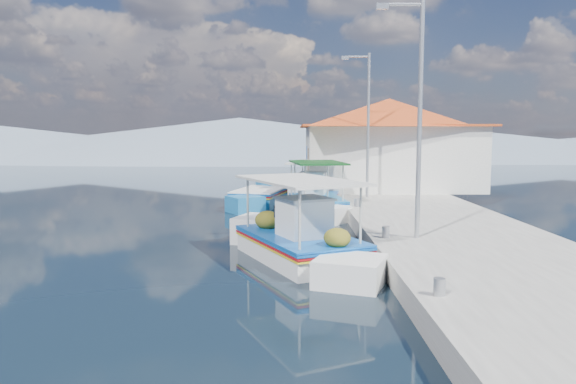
{
  "coord_description": "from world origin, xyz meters",
  "views": [
    {
      "loc": [
        1.33,
        -11.67,
        3.17
      ],
      "look_at": [
        1.26,
        5.59,
        1.3
      ],
      "focal_mm": 33.51,
      "sensor_mm": 36.0,
      "label": 1
    }
  ],
  "objects": [
    {
      "name": "ground",
      "position": [
        0.0,
        0.0,
        0.0
      ],
      "size": [
        160.0,
        160.0,
        0.0
      ],
      "primitive_type": "plane",
      "color": "black",
      "rests_on": "ground"
    },
    {
      "name": "lamp_post_far",
      "position": [
        4.51,
        11.0,
        3.85
      ],
      "size": [
        1.21,
        0.14,
        6.0
      ],
      "color": "#A5A8AD",
      "rests_on": "quay"
    },
    {
      "name": "mountain_ridge",
      "position": [
        6.54,
        56.0,
        2.04
      ],
      "size": [
        171.4,
        96.0,
        5.5
      ],
      "color": "slate",
      "rests_on": "ground"
    },
    {
      "name": "quay",
      "position": [
        5.9,
        6.0,
        0.25
      ],
      "size": [
        5.0,
        44.0,
        0.5
      ],
      "primitive_type": "cube",
      "color": "#B0ADA5",
      "rests_on": "ground"
    },
    {
      "name": "bollards",
      "position": [
        3.8,
        5.25,
        0.65
      ],
      "size": [
        0.2,
        17.2,
        0.3
      ],
      "color": "#A5A8AD",
      "rests_on": "quay"
    },
    {
      "name": "harbor_building",
      "position": [
        6.2,
        15.0,
        2.78
      ],
      "size": [
        10.49,
        10.49,
        4.4
      ],
      "color": "white",
      "rests_on": "quay"
    },
    {
      "name": "caique_green_canopy",
      "position": [
        2.42,
        9.61,
        0.34
      ],
      "size": [
        2.34,
        6.11,
        2.3
      ],
      "rotation": [
        0.0,
        0.0,
        -0.13
      ],
      "color": "white",
      "rests_on": "ground"
    },
    {
      "name": "caique_blue_hull",
      "position": [
        -0.01,
        12.11,
        0.3
      ],
      "size": [
        2.75,
        6.06,
        1.11
      ],
      "rotation": [
        0.0,
        0.0,
        0.23
      ],
      "color": "#1C6EAB",
      "rests_on": "ground"
    },
    {
      "name": "main_caique",
      "position": [
        1.59,
        1.66,
        0.44
      ],
      "size": [
        3.86,
        6.28,
        2.28
      ],
      "rotation": [
        0.0,
        0.0,
        -0.43
      ],
      "color": "white",
      "rests_on": "ground"
    },
    {
      "name": "caique_far",
      "position": [
        2.35,
        11.1,
        0.41
      ],
      "size": [
        2.59,
        6.29,
        2.24
      ],
      "rotation": [
        0.0,
        0.0,
        0.18
      ],
      "color": "white",
      "rests_on": "ground"
    },
    {
      "name": "lamp_post_near",
      "position": [
        4.51,
        2.0,
        3.85
      ],
      "size": [
        1.21,
        0.14,
        6.0
      ],
      "color": "#A5A8AD",
      "rests_on": "quay"
    }
  ]
}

